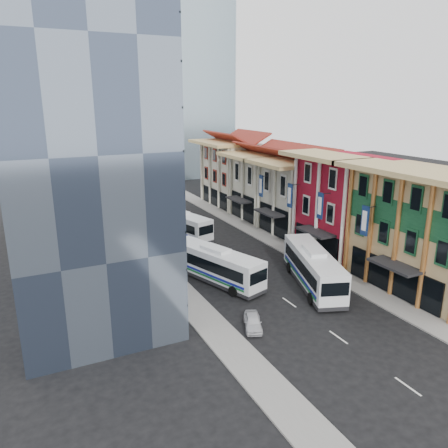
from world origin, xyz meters
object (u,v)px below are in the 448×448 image
sedan_left (253,322)px  bus_right (313,267)px  office_tower (71,140)px  bus_left_near (216,264)px  bus_left_far (180,223)px  shophouse_tan (427,231)px

sedan_left → bus_right: bearing=50.3°
office_tower → sedan_left: (11.50, -13.66, -14.41)m
office_tower → bus_left_near: office_tower is taller
bus_right → sedan_left: bearing=-134.0°
office_tower → bus_left_far: size_ratio=2.56×
bus_left_far → bus_left_near: bearing=-113.2°
shophouse_tan → bus_left_near: shophouse_tan is taller
bus_right → bus_left_near: bearing=167.0°
office_tower → bus_right: 26.46m
office_tower → bus_right: (21.33, -8.77, -12.97)m
bus_right → sedan_left: size_ratio=3.63×
sedan_left → bus_left_far: bearing=106.4°
bus_right → bus_left_far: bearing=125.7°
shophouse_tan → office_tower: 35.19m
shophouse_tan → bus_left_near: size_ratio=1.17×
bus_left_far → bus_right: size_ratio=0.93×
bus_left_near → bus_left_far: 16.60m
office_tower → bus_left_near: bearing=-14.7°
bus_left_far → bus_right: bus_right is taller
bus_left_far → sedan_left: (-3.50, -26.76, -1.28)m
office_tower → bus_left_far: 23.85m
bus_left_near → bus_left_far: bus_left_near is taller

